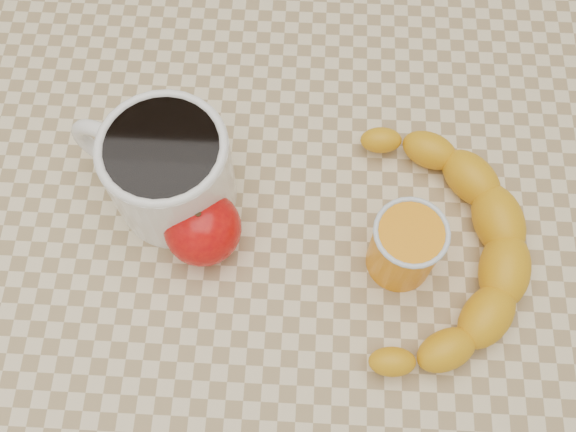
{
  "coord_description": "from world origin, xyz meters",
  "views": [
    {
      "loc": [
        0.01,
        -0.25,
        1.36
      ],
      "look_at": [
        0.0,
        0.0,
        0.77
      ],
      "focal_mm": 40.0,
      "sensor_mm": 36.0,
      "label": 1
    }
  ],
  "objects_px": {
    "table": "(288,252)",
    "coffee_mug": "(166,168)",
    "banana": "(436,249)",
    "orange_juice_glass": "(405,247)",
    "apple": "(203,228)"
  },
  "relations": [
    {
      "from": "apple",
      "to": "banana",
      "type": "height_order",
      "value": "apple"
    },
    {
      "from": "orange_juice_glass",
      "to": "banana",
      "type": "xyz_separation_m",
      "value": [
        0.03,
        0.01,
        -0.02
      ]
    },
    {
      "from": "orange_juice_glass",
      "to": "apple",
      "type": "bearing_deg",
      "value": 176.41
    },
    {
      "from": "table",
      "to": "orange_juice_glass",
      "type": "bearing_deg",
      "value": -17.51
    },
    {
      "from": "table",
      "to": "coffee_mug",
      "type": "xyz_separation_m",
      "value": [
        -0.12,
        0.03,
        0.14
      ]
    },
    {
      "from": "banana",
      "to": "orange_juice_glass",
      "type": "bearing_deg",
      "value": -162.19
    },
    {
      "from": "table",
      "to": "coffee_mug",
      "type": "bearing_deg",
      "value": 166.37
    },
    {
      "from": "table",
      "to": "apple",
      "type": "bearing_deg",
      "value": -164.05
    },
    {
      "from": "apple",
      "to": "banana",
      "type": "bearing_deg",
      "value": -1.62
    },
    {
      "from": "coffee_mug",
      "to": "banana",
      "type": "bearing_deg",
      "value": -12.49
    },
    {
      "from": "table",
      "to": "apple",
      "type": "height_order",
      "value": "apple"
    },
    {
      "from": "coffee_mug",
      "to": "banana",
      "type": "distance_m",
      "value": 0.28
    },
    {
      "from": "table",
      "to": "banana",
      "type": "bearing_deg",
      "value": -11.55
    },
    {
      "from": "coffee_mug",
      "to": "orange_juice_glass",
      "type": "distance_m",
      "value": 0.24
    },
    {
      "from": "coffee_mug",
      "to": "orange_juice_glass",
      "type": "bearing_deg",
      "value": -15.53
    }
  ]
}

